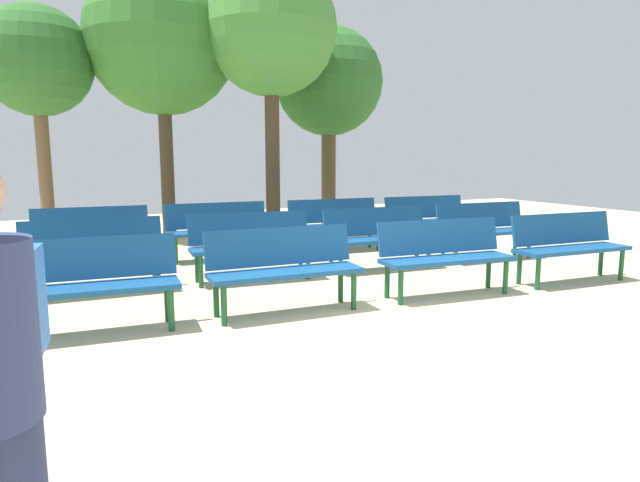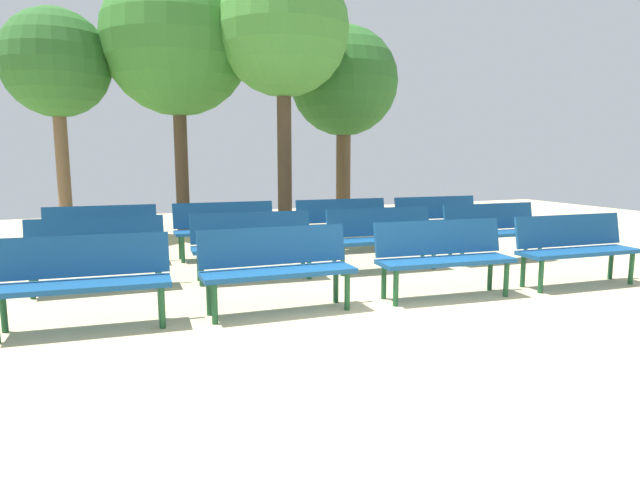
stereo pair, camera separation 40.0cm
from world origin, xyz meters
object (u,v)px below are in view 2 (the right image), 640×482
object	(u,v)px
bench_r2_c1	(226,226)
bench_r2_c2	(344,221)
tree_2	(177,41)
tree_1	(283,31)
bench_r0_c1	(277,264)
bench_r0_c2	(443,253)
bench_r1_c2	(383,234)
bench_r2_c3	(439,218)
bench_r1_c0	(97,249)
bench_r0_c0	(82,276)
bench_r0_c3	(575,245)
bench_r1_c3	(493,228)
tree_0	(344,83)
bench_r1_c1	(253,241)
bench_r2_c0	(101,231)
tree_3	(56,65)

from	to	relation	value
bench_r2_c1	bench_r2_c2	size ratio (longest dim) A/B	0.99
tree_2	tree_1	bearing A→B (deg)	-33.14
tree_2	bench_r0_c1	bearing A→B (deg)	-89.79
bench_r0_c2	tree_2	bearing A→B (deg)	112.77
bench_r1_c2	bench_r2_c3	bearing A→B (deg)	40.35
tree_2	bench_r1_c0	bearing A→B (deg)	-111.35
bench_r0_c0	bench_r0_c3	bearing A→B (deg)	0.27
bench_r0_c0	tree_1	bearing A→B (deg)	57.18
bench_r0_c1	bench_r2_c1	xyz separation A→B (m)	(0.19, 3.22, 0.00)
bench_r0_c1	bench_r0_c3	distance (m)	3.85
bench_r0_c1	tree_2	bearing A→B (deg)	92.19
bench_r2_c2	bench_r0_c2	bearing A→B (deg)	-89.80
bench_r2_c3	bench_r1_c3	bearing A→B (deg)	-87.70
tree_2	tree_0	bearing A→B (deg)	0.14
bench_r0_c0	bench_r1_c3	xyz separation A→B (m)	(5.83, 1.25, 0.00)
bench_r0_c3	bench_r1_c1	xyz separation A→B (m)	(-3.66, 1.86, 0.00)
bench_r2_c0	tree_2	xyz separation A→B (m)	(1.62, 2.77, 3.30)
bench_r1_c1	bench_r2_c3	xyz separation A→B (m)	(3.81, 1.34, 0.00)
bench_r0_c3	tree_1	distance (m)	6.56
bench_r1_c0	bench_r2_c2	bearing A→B (deg)	21.04
bench_r1_c0	tree_1	size ratio (longest dim) A/B	0.31
bench_r0_c2	bench_r2_c0	world-z (taller)	same
bench_r0_c2	bench_r2_c3	bearing A→B (deg)	61.57
bench_r2_c2	tree_0	world-z (taller)	tree_0
bench_r0_c2	bench_r2_c2	size ratio (longest dim) A/B	1.00
bench_r1_c2	bench_r2_c1	bearing A→B (deg)	140.22
bench_r1_c2	bench_r1_c3	xyz separation A→B (m)	(1.90, -0.07, 0.00)
tree_0	bench_r1_c0	bearing A→B (deg)	-140.53
bench_r0_c0	tree_0	world-z (taller)	tree_0
bench_r0_c3	bench_r1_c1	distance (m)	4.10
bench_r1_c0	bench_r1_c3	size ratio (longest dim) A/B	1.00
bench_r2_c3	tree_0	size ratio (longest dim) A/B	0.37
bench_r0_c3	bench_r1_c3	world-z (taller)	same
bench_r0_c0	bench_r2_c2	bearing A→B (deg)	40.26
bench_r1_c1	bench_r1_c3	distance (m)	3.78
bench_r0_c1	bench_r2_c0	bearing A→B (deg)	118.29
bench_r0_c0	bench_r0_c1	world-z (taller)	same
bench_r0_c0	bench_r0_c3	distance (m)	5.73
bench_r0_c0	bench_r1_c2	bearing A→B (deg)	23.14
bench_r0_c3	bench_r1_c2	world-z (taller)	same
bench_r2_c0	tree_1	distance (m)	5.08
bench_r0_c1	bench_r2_c0	distance (m)	3.71
bench_r0_c2	tree_3	xyz separation A→B (m)	(-4.18, 6.50, 2.76)
tree_0	tree_2	bearing A→B (deg)	-179.86
bench_r1_c3	tree_1	size ratio (longest dim) A/B	0.31
bench_r0_c2	bench_r1_c3	world-z (taller)	same
bench_r2_c2	tree_1	world-z (taller)	tree_1
bench_r0_c1	bench_r1_c1	size ratio (longest dim) A/B	0.99
bench_r0_c2	bench_r2_c0	xyz separation A→B (m)	(-3.61, 3.47, 0.00)
bench_r2_c2	bench_r2_c0	bearing A→B (deg)	-179.70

